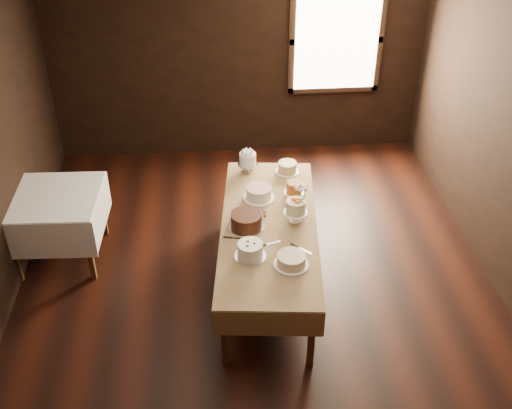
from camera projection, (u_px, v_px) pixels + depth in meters
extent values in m
cube|color=black|center=(258.00, 290.00, 6.33)|extent=(5.00, 6.00, 0.01)
cube|color=beige|center=(258.00, 25.00, 4.74)|extent=(5.00, 6.00, 0.01)
cube|color=black|center=(238.00, 57.00, 8.00)|extent=(5.00, 0.02, 2.80)
cube|color=#FFEABF|center=(337.00, 41.00, 7.93)|extent=(1.10, 0.05, 1.30)
cube|color=#3E2412|center=(225.00, 337.00, 5.33)|extent=(0.06, 0.06, 0.68)
cube|color=#3E2412|center=(237.00, 196.00, 7.18)|extent=(0.06, 0.06, 0.68)
cube|color=#3E2412|center=(311.00, 338.00, 5.32)|extent=(0.06, 0.06, 0.68)
cube|color=#3E2412|center=(301.00, 197.00, 7.16)|extent=(0.06, 0.06, 0.68)
cube|color=#3E2412|center=(269.00, 227.00, 6.03)|extent=(1.13, 2.44, 0.04)
cube|color=#A78558|center=(269.00, 225.00, 6.02)|extent=(1.20, 2.50, 0.01)
cube|color=#3E2412|center=(14.00, 252.00, 6.24)|extent=(0.06, 0.06, 0.76)
cube|color=#3E2412|center=(33.00, 209.00, 6.88)|extent=(0.06, 0.06, 0.76)
cube|color=#3E2412|center=(89.00, 250.00, 6.27)|extent=(0.06, 0.06, 0.76)
cube|color=#3E2412|center=(102.00, 208.00, 6.91)|extent=(0.06, 0.06, 0.76)
cube|color=#3E2412|center=(53.00, 199.00, 6.35)|extent=(0.91, 0.91, 0.04)
cube|color=white|center=(52.00, 196.00, 6.33)|extent=(1.00, 1.00, 0.01)
cylinder|color=silver|center=(248.00, 167.00, 6.83)|extent=(0.22, 0.22, 0.11)
cylinder|color=white|center=(248.00, 158.00, 6.76)|extent=(0.26, 0.26, 0.13)
cylinder|color=white|center=(287.00, 172.00, 6.84)|extent=(0.26, 0.26, 0.01)
cylinder|color=tan|center=(287.00, 167.00, 6.81)|extent=(0.28, 0.28, 0.11)
cylinder|color=white|center=(259.00, 198.00, 6.40)|extent=(0.34, 0.34, 0.01)
cylinder|color=white|center=(259.00, 193.00, 6.37)|extent=(0.29, 0.29, 0.11)
cylinder|color=white|center=(294.00, 193.00, 6.48)|extent=(0.22, 0.22, 0.01)
cylinder|color=#AA4F18|center=(294.00, 187.00, 6.45)|extent=(0.17, 0.17, 0.13)
cylinder|color=silver|center=(246.00, 226.00, 6.00)|extent=(0.37, 0.37, 0.01)
cylinder|color=#39170B|center=(246.00, 220.00, 5.96)|extent=(0.33, 0.33, 0.13)
cylinder|color=white|center=(295.00, 216.00, 6.04)|extent=(0.25, 0.25, 0.12)
cylinder|color=beige|center=(296.00, 206.00, 5.96)|extent=(0.25, 0.25, 0.13)
cylinder|color=silver|center=(250.00, 256.00, 5.61)|extent=(0.30, 0.30, 0.01)
cylinder|color=white|center=(250.00, 250.00, 5.56)|extent=(0.31, 0.31, 0.14)
cylinder|color=white|center=(291.00, 264.00, 5.51)|extent=(0.32, 0.32, 0.01)
cylinder|color=beige|center=(291.00, 260.00, 5.48)|extent=(0.32, 0.32, 0.10)
cube|color=silver|center=(273.00, 243.00, 5.77)|extent=(0.24, 0.09, 0.01)
cube|color=silver|center=(305.00, 251.00, 5.67)|extent=(0.19, 0.18, 0.01)
cube|color=silver|center=(264.00, 208.00, 6.26)|extent=(0.03, 0.24, 0.01)
cube|color=silver|center=(296.00, 207.00, 6.27)|extent=(0.20, 0.17, 0.01)
cube|color=silver|center=(240.00, 239.00, 5.83)|extent=(0.24, 0.08, 0.01)
imported|color=#2D2823|center=(300.00, 208.00, 6.15)|extent=(0.14, 0.14, 0.13)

